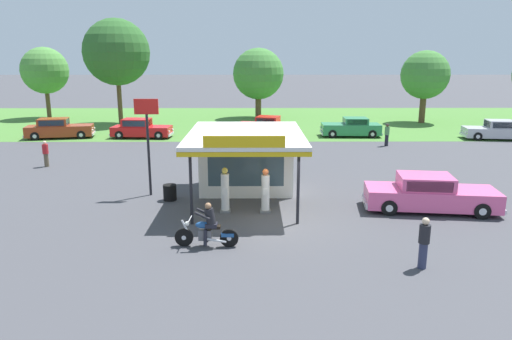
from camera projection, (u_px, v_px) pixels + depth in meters
name	position (u px, v px, depth m)	size (l,w,h in m)	color
ground_plane	(277.00, 222.00, 18.76)	(300.00, 300.00, 0.00)	#424247
grass_verge_strip	(262.00, 121.00, 47.92)	(120.00, 24.00, 0.01)	#477A33
service_station_kiosk	(246.00, 155.00, 22.49)	(5.03, 7.11, 3.55)	silver
gas_pump_nearside	(225.00, 192.00, 19.75)	(0.44, 0.44, 1.93)	slate
gas_pump_offside	(265.00, 193.00, 19.77)	(0.44, 0.44, 1.87)	slate
motorcycle_with_rider	(207.00, 229.00, 16.20)	(2.21, 0.70, 1.58)	black
featured_classic_sedan	(429.00, 194.00, 20.03)	(5.73, 2.56, 1.53)	#E55993
parked_car_back_row_far_left	(266.00, 126.00, 39.67)	(5.19, 3.17, 1.50)	red
parked_car_back_row_far_right	(59.00, 129.00, 37.74)	(5.43, 2.69, 1.59)	#993819
parked_car_back_row_centre_right	(497.00, 131.00, 37.19)	(5.23, 2.50, 1.51)	#B7B7BC
parked_car_back_row_right	(351.00, 128.00, 38.55)	(4.93, 2.15, 1.52)	#2D844C
parked_car_back_row_left	(141.00, 129.00, 37.94)	(4.94, 2.13, 1.53)	red
bystander_standing_back_lot	(46.00, 153.00, 27.95)	(0.34, 0.34, 1.55)	brown
bystander_strolling_foreground	(424.00, 242.00, 14.49)	(0.34, 0.34, 1.65)	#2D3351
bystander_admiring_sedan	(387.00, 134.00, 34.39)	(0.36, 0.36, 1.63)	black
tree_oak_far_right	(258.00, 75.00, 49.19)	(5.26, 5.26, 7.22)	brown
tree_oak_centre	(424.00, 76.00, 45.60)	(4.62, 4.62, 6.94)	brown
tree_oak_distant_spare	(117.00, 53.00, 44.07)	(6.17, 6.17, 9.83)	brown
tree_oak_left	(45.00, 71.00, 48.81)	(4.76, 4.76, 7.31)	brown
roadside_pole_sign	(147.00, 130.00, 21.68)	(1.10, 0.12, 4.52)	black
spare_tire_stack	(170.00, 192.00, 21.53)	(0.60, 0.60, 0.72)	black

